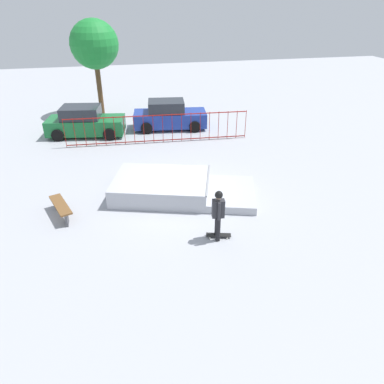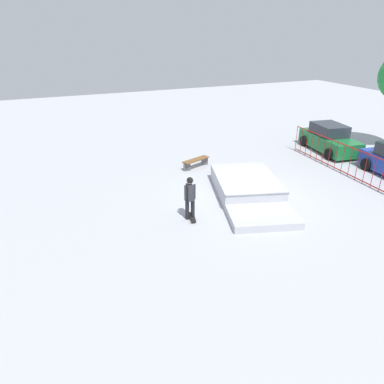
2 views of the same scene
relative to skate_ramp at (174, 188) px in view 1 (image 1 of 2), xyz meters
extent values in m
plane|color=#A8AAB2|center=(0.18, -0.12, -0.32)|extent=(60.00, 60.00, 0.00)
cube|color=#B0B3BB|center=(-0.46, 0.14, 0.03)|extent=(4.20, 3.54, 0.70)
cube|color=#B0B3BB|center=(2.12, -0.65, -0.17)|extent=(2.48, 3.01, 0.30)
cylinder|color=gray|center=(1.26, -0.38, 0.38)|extent=(0.83, 2.51, 0.08)
cylinder|color=black|center=(0.89, -3.04, 0.09)|extent=(0.15, 0.15, 0.82)
cylinder|color=black|center=(0.86, -3.26, 0.09)|extent=(0.15, 0.15, 0.82)
cube|color=#2D2D33|center=(0.88, -3.15, 0.80)|extent=(0.41, 0.27, 0.60)
cylinder|color=#2D2D33|center=(0.90, -2.97, 0.80)|extent=(0.09, 0.09, 0.60)
cylinder|color=#2D2D33|center=(0.86, -3.32, 0.80)|extent=(0.09, 0.09, 0.60)
sphere|color=tan|center=(0.88, -3.15, 1.25)|extent=(0.22, 0.22, 0.22)
sphere|color=black|center=(0.88, -3.15, 1.28)|extent=(0.25, 0.25, 0.25)
cube|color=black|center=(0.94, -3.08, -0.23)|extent=(0.82, 0.40, 0.02)
cylinder|color=silver|center=(1.24, -3.04, -0.29)|extent=(0.06, 0.04, 0.06)
cylinder|color=silver|center=(1.18, -3.27, -0.29)|extent=(0.06, 0.04, 0.06)
cylinder|color=silver|center=(0.70, -2.90, -0.29)|extent=(0.06, 0.04, 0.06)
cylinder|color=silver|center=(0.64, -3.12, -0.29)|extent=(0.06, 0.04, 0.06)
cylinder|color=maroon|center=(0.18, 5.80, 1.13)|extent=(9.37, 0.58, 0.05)
cylinder|color=maroon|center=(0.18, 5.80, -0.22)|extent=(9.37, 0.58, 0.05)
cylinder|color=maroon|center=(-4.51, 6.06, 0.43)|extent=(0.03, 0.03, 1.50)
cylinder|color=maroon|center=(-4.01, 6.03, 0.43)|extent=(0.03, 0.03, 1.50)
cylinder|color=maroon|center=(-3.52, 6.01, 0.43)|extent=(0.03, 0.03, 1.50)
cylinder|color=maroon|center=(-3.03, 5.98, 0.43)|extent=(0.03, 0.03, 1.50)
cylinder|color=maroon|center=(-2.54, 5.95, 0.43)|extent=(0.03, 0.03, 1.50)
cylinder|color=maroon|center=(-2.04, 5.92, 0.43)|extent=(0.03, 0.03, 1.50)
cylinder|color=maroon|center=(-1.55, 5.89, 0.43)|extent=(0.03, 0.03, 1.50)
cylinder|color=maroon|center=(-1.06, 5.87, 0.43)|extent=(0.03, 0.03, 1.50)
cylinder|color=maroon|center=(-0.56, 5.84, 0.43)|extent=(0.03, 0.03, 1.50)
cylinder|color=maroon|center=(-0.07, 5.81, 0.43)|extent=(0.03, 0.03, 1.50)
cylinder|color=maroon|center=(0.42, 5.78, 0.43)|extent=(0.03, 0.03, 1.50)
cylinder|color=maroon|center=(0.92, 5.75, 0.43)|extent=(0.03, 0.03, 1.50)
cylinder|color=maroon|center=(1.41, 5.73, 0.43)|extent=(0.03, 0.03, 1.50)
cylinder|color=maroon|center=(1.90, 5.70, 0.43)|extent=(0.03, 0.03, 1.50)
cylinder|color=maroon|center=(2.39, 5.67, 0.43)|extent=(0.03, 0.03, 1.50)
cylinder|color=maroon|center=(2.89, 5.64, 0.43)|extent=(0.03, 0.03, 1.50)
cylinder|color=maroon|center=(3.38, 5.61, 0.43)|extent=(0.03, 0.03, 1.50)
cylinder|color=maroon|center=(3.87, 5.59, 0.43)|extent=(0.03, 0.03, 1.50)
cylinder|color=maroon|center=(4.37, 5.56, 0.43)|extent=(0.03, 0.03, 1.50)
cylinder|color=maroon|center=(4.86, 5.53, 0.43)|extent=(0.03, 0.03, 1.50)
cube|color=brown|center=(-4.12, -0.68, 0.13)|extent=(0.93, 1.64, 0.06)
cube|color=#4C4C51|center=(-4.34, -0.07, -0.11)|extent=(0.08, 0.36, 0.42)
cube|color=#4C4C51|center=(-3.89, -1.29, -0.11)|extent=(0.08, 0.36, 0.42)
cube|color=#196B33|center=(-3.54, 7.73, 0.24)|extent=(4.32, 2.34, 0.80)
cube|color=#262B33|center=(-3.73, 7.76, 0.96)|extent=(2.22, 1.80, 0.64)
cylinder|color=black|center=(-2.07, 8.35, 0.00)|extent=(0.67, 0.32, 0.64)
cylinder|color=black|center=(-2.34, 6.67, 0.00)|extent=(0.67, 0.32, 0.64)
cylinder|color=black|center=(-4.73, 8.79, 0.00)|extent=(0.67, 0.32, 0.64)
cylinder|color=black|center=(-5.01, 7.11, 0.00)|extent=(0.67, 0.32, 0.64)
cube|color=#1E3899|center=(1.15, 7.94, 0.24)|extent=(4.28, 2.19, 0.80)
cube|color=#262B33|center=(0.95, 7.97, 0.96)|extent=(2.17, 1.73, 0.64)
cylinder|color=black|center=(2.59, 8.62, 0.00)|extent=(0.66, 0.30, 0.64)
cylinder|color=black|center=(2.38, 6.93, 0.00)|extent=(0.66, 0.30, 0.64)
cylinder|color=black|center=(-0.09, 8.95, 0.00)|extent=(0.66, 0.30, 0.64)
cylinder|color=black|center=(-0.30, 7.27, 0.00)|extent=(0.66, 0.30, 0.64)
cylinder|color=brown|center=(-2.73, 11.85, 1.36)|extent=(0.31, 0.31, 3.35)
sphere|color=#1D8533|center=(-2.73, 11.85, 3.91)|extent=(2.90, 2.90, 2.90)
camera|label=1|loc=(-1.94, -12.37, 6.64)|focal=34.22mm
camera|label=2|loc=(12.05, -7.88, 6.37)|focal=33.39mm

